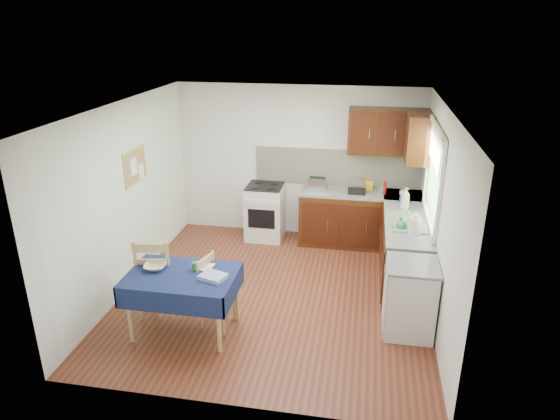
% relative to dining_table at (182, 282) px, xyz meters
% --- Properties ---
extents(floor, '(4.20, 4.20, 0.00)m').
position_rel_dining_table_xyz_m(floor, '(0.89, 1.00, -0.65)').
color(floor, '#542416').
rests_on(floor, ground).
extents(ceiling, '(4.00, 4.20, 0.02)m').
position_rel_dining_table_xyz_m(ceiling, '(0.89, 1.00, 1.85)').
color(ceiling, white).
rests_on(ceiling, wall_back).
extents(wall_back, '(4.00, 0.02, 2.50)m').
position_rel_dining_table_xyz_m(wall_back, '(0.89, 3.10, 0.60)').
color(wall_back, silver).
rests_on(wall_back, ground).
extents(wall_front, '(4.00, 0.02, 2.50)m').
position_rel_dining_table_xyz_m(wall_front, '(0.89, -1.10, 0.60)').
color(wall_front, silver).
rests_on(wall_front, ground).
extents(wall_left, '(0.02, 4.20, 2.50)m').
position_rel_dining_table_xyz_m(wall_left, '(-1.11, 1.00, 0.60)').
color(wall_left, white).
rests_on(wall_left, ground).
extents(wall_right, '(0.02, 4.20, 2.50)m').
position_rel_dining_table_xyz_m(wall_right, '(2.89, 1.00, 0.60)').
color(wall_right, silver).
rests_on(wall_right, ground).
extents(base_cabinets, '(1.90, 2.30, 0.86)m').
position_rel_dining_table_xyz_m(base_cabinets, '(2.25, 2.26, -0.22)').
color(base_cabinets, black).
rests_on(base_cabinets, ground).
extents(worktop_back, '(1.90, 0.60, 0.04)m').
position_rel_dining_table_xyz_m(worktop_back, '(1.94, 2.80, 0.23)').
color(worktop_back, slate).
rests_on(worktop_back, base_cabinets).
extents(worktop_right, '(0.60, 1.70, 0.04)m').
position_rel_dining_table_xyz_m(worktop_right, '(2.59, 1.65, 0.23)').
color(worktop_right, slate).
rests_on(worktop_right, base_cabinets).
extents(worktop_corner, '(0.60, 0.60, 0.04)m').
position_rel_dining_table_xyz_m(worktop_corner, '(2.59, 2.80, 0.23)').
color(worktop_corner, slate).
rests_on(worktop_corner, base_cabinets).
extents(splashback, '(2.70, 0.02, 0.60)m').
position_rel_dining_table_xyz_m(splashback, '(1.54, 3.09, 0.55)').
color(splashback, '#EEE2CA').
rests_on(splashback, wall_back).
extents(upper_cabinets, '(1.20, 0.85, 0.70)m').
position_rel_dining_table_xyz_m(upper_cabinets, '(2.41, 2.80, 1.20)').
color(upper_cabinets, black).
rests_on(upper_cabinets, wall_back).
extents(stove, '(0.60, 0.61, 0.92)m').
position_rel_dining_table_xyz_m(stove, '(0.39, 2.80, -0.19)').
color(stove, silver).
rests_on(stove, ground).
extents(window, '(0.04, 1.48, 1.26)m').
position_rel_dining_table_xyz_m(window, '(2.86, 1.70, 1.00)').
color(window, '#335824').
rests_on(window, wall_right).
extents(fridge, '(0.58, 0.60, 0.89)m').
position_rel_dining_table_xyz_m(fridge, '(2.59, 0.45, -0.20)').
color(fridge, silver).
rests_on(fridge, ground).
extents(corkboard, '(0.04, 0.62, 0.47)m').
position_rel_dining_table_xyz_m(corkboard, '(-1.08, 1.30, 0.95)').
color(corkboard, tan).
rests_on(corkboard, wall_left).
extents(dining_table, '(1.24, 0.84, 0.75)m').
position_rel_dining_table_xyz_m(dining_table, '(0.00, 0.00, 0.00)').
color(dining_table, '#0F153C').
rests_on(dining_table, ground).
extents(chair_far, '(0.54, 0.54, 1.05)m').
position_rel_dining_table_xyz_m(chair_far, '(-0.45, 0.29, -0.09)').
color(chair_far, tan).
rests_on(chair_far, ground).
extents(chair_near, '(0.48, 0.48, 0.88)m').
position_rel_dining_table_xyz_m(chair_near, '(0.33, 0.20, -0.18)').
color(chair_near, tan).
rests_on(chair_near, ground).
extents(toaster, '(0.28, 0.17, 0.22)m').
position_rel_dining_table_xyz_m(toaster, '(1.24, 2.80, 0.35)').
color(toaster, silver).
rests_on(toaster, worktop_back).
extents(sandwich_press, '(0.27, 0.23, 0.16)m').
position_rel_dining_table_xyz_m(sandwich_press, '(1.87, 2.75, 0.33)').
color(sandwich_press, black).
rests_on(sandwich_press, worktop_back).
extents(sauce_bottle, '(0.05, 0.05, 0.20)m').
position_rel_dining_table_xyz_m(sauce_bottle, '(2.30, 2.76, 0.36)').
color(sauce_bottle, '#B70E12').
rests_on(sauce_bottle, worktop_back).
extents(yellow_packet, '(0.13, 0.09, 0.16)m').
position_rel_dining_table_xyz_m(yellow_packet, '(2.05, 2.92, 0.33)').
color(yellow_packet, gold).
rests_on(yellow_packet, worktop_back).
extents(dish_rack, '(0.42, 0.32, 0.20)m').
position_rel_dining_table_xyz_m(dish_rack, '(2.61, 1.44, 0.28)').
color(dish_rack, gray).
rests_on(dish_rack, worktop_right).
extents(kettle, '(0.17, 0.17, 0.28)m').
position_rel_dining_table_xyz_m(kettle, '(2.65, 1.30, 0.38)').
color(kettle, silver).
rests_on(kettle, worktop_right).
extents(cup, '(0.16, 0.16, 0.10)m').
position_rel_dining_table_xyz_m(cup, '(2.59, 2.70, 0.30)').
color(cup, silver).
rests_on(cup, worktop_back).
extents(soap_bottle_a, '(0.17, 0.17, 0.32)m').
position_rel_dining_table_xyz_m(soap_bottle_a, '(2.58, 2.18, 0.41)').
color(soap_bottle_a, silver).
rests_on(soap_bottle_a, worktop_right).
extents(soap_bottle_b, '(0.11, 0.11, 0.17)m').
position_rel_dining_table_xyz_m(soap_bottle_b, '(2.57, 2.40, 0.34)').
color(soap_bottle_b, blue).
rests_on(soap_bottle_b, worktop_right).
extents(soap_bottle_c, '(0.14, 0.14, 0.17)m').
position_rel_dining_table_xyz_m(soap_bottle_c, '(2.49, 1.41, 0.34)').
color(soap_bottle_c, '#268B37').
rests_on(soap_bottle_c, worktop_right).
extents(plate_bowl, '(0.29, 0.29, 0.06)m').
position_rel_dining_table_xyz_m(plate_bowl, '(-0.34, 0.07, 0.14)').
color(plate_bowl, '#F2EBC6').
rests_on(plate_bowl, dining_table).
extents(book, '(0.17, 0.22, 0.02)m').
position_rel_dining_table_xyz_m(book, '(0.16, 0.21, 0.11)').
color(book, white).
rests_on(book, dining_table).
extents(spice_jar, '(0.05, 0.05, 0.10)m').
position_rel_dining_table_xyz_m(spice_jar, '(0.11, 0.12, 0.15)').
color(spice_jar, '#258A32').
rests_on(spice_jar, dining_table).
extents(tea_towel, '(0.33, 0.29, 0.05)m').
position_rel_dining_table_xyz_m(tea_towel, '(0.39, -0.03, 0.13)').
color(tea_towel, '#284595').
rests_on(tea_towel, dining_table).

